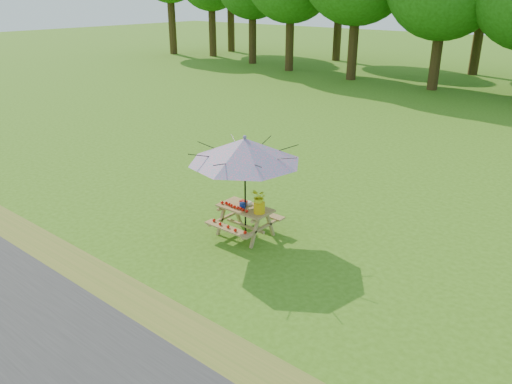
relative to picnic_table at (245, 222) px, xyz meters
The scene contains 7 objects.
ground 3.72m from the picnic_table, behind, with size 120.00×120.00×0.00m, color #3C6914.
drygrass_strip 4.94m from the picnic_table, 138.04° to the right, with size 120.00×1.20×0.01m, color olive.
picnic_table is the anchor object (origin of this frame).
patio_umbrella 1.62m from the picnic_table, 84.81° to the left, with size 2.79×2.79×2.27m.
produce_bins 0.40m from the picnic_table, 158.80° to the left, with size 0.25×0.37×0.13m.
tomatoes_row 0.44m from the picnic_table, 130.20° to the right, with size 0.77×0.13×0.07m, color red, non-canonical shape.
flower_bucket 0.76m from the picnic_table, ahead, with size 0.39×0.37×0.53m.
Camera 1 is at (10.13, -6.92, 4.99)m, focal length 35.00 mm.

